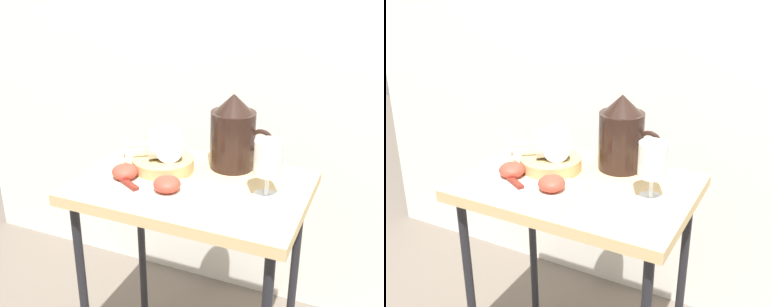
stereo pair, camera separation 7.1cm
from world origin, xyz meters
TOP-DOWN VIEW (x-y plane):
  - table at (0.00, 0.00)m, footprint 0.58×0.40m
  - linen_napkin at (-0.10, -0.09)m, footprint 0.28×0.19m
  - basket_tray at (-0.10, 0.04)m, footprint 0.16×0.16m
  - pitcher at (0.06, 0.13)m, footprint 0.17×0.12m
  - wine_glass_upright at (0.19, 0.00)m, footprint 0.07×0.07m
  - wine_glass_tipped_near at (-0.09, 0.05)m, footprint 0.13×0.15m
  - wine_glass_tipped_far at (-0.10, 0.04)m, footprint 0.16×0.14m
  - apple_half_left at (-0.16, -0.05)m, footprint 0.07×0.07m
  - apple_half_right at (-0.03, -0.07)m, footprint 0.07×0.07m
  - knife at (-0.11, -0.10)m, footprint 0.19×0.12m

SIDE VIEW (x-z plane):
  - table at x=0.00m, z-range 0.26..0.94m
  - linen_napkin at x=-0.10m, z-range 0.68..0.68m
  - knife at x=-0.11m, z-range 0.68..0.69m
  - basket_tray at x=-0.10m, z-range 0.68..0.71m
  - apple_half_left at x=-0.16m, z-range 0.68..0.72m
  - apple_half_right at x=-0.03m, z-range 0.68..0.72m
  - wine_glass_tipped_near at x=-0.09m, z-range 0.71..0.78m
  - wine_glass_tipped_far at x=-0.10m, z-range 0.71..0.79m
  - pitcher at x=0.06m, z-range 0.66..0.87m
  - wine_glass_upright at x=0.19m, z-range 0.70..0.84m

